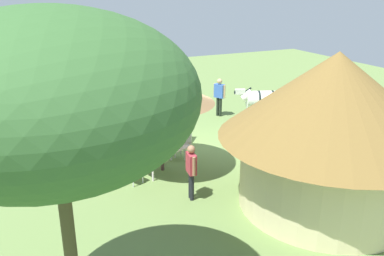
# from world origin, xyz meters

# --- Properties ---
(ground_plane) EXTENTS (36.00, 36.00, 0.00)m
(ground_plane) POSITION_xyz_m (0.00, 0.00, 0.00)
(ground_plane) COLOR olive
(thatched_hut) EXTENTS (5.58, 5.58, 4.03)m
(thatched_hut) POSITION_xyz_m (-1.04, 4.72, 2.25)
(thatched_hut) COLOR beige
(thatched_hut) RESTS_ON ground_plane
(shade_umbrella) EXTENTS (3.21, 3.21, 2.76)m
(shade_umbrella) POSITION_xyz_m (2.01, 0.96, 2.46)
(shade_umbrella) COLOR #4C3131
(shade_umbrella) RESTS_ON ground_plane
(patio_dining_table) EXTENTS (1.66, 1.32, 0.74)m
(patio_dining_table) POSITION_xyz_m (2.01, 0.96, 0.66)
(patio_dining_table) COLOR silver
(patio_dining_table) RESTS_ON ground_plane
(patio_chair_near_lawn) EXTENTS (0.59, 0.60, 0.90)m
(patio_chair_near_lawn) POSITION_xyz_m (0.96, 0.26, 0.52)
(patio_chair_near_lawn) COLOR silver
(patio_chair_near_lawn) RESTS_ON ground_plane
(patio_chair_west_end) EXTENTS (0.56, 0.57, 0.90)m
(patio_chair_west_end) POSITION_xyz_m (3.17, 1.46, 0.52)
(patio_chair_west_end) COLOR white
(patio_chair_west_end) RESTS_ON ground_plane
(guest_beside_umbrella) EXTENTS (0.39, 0.53, 1.65)m
(guest_beside_umbrella) POSITION_xyz_m (3.90, 1.13, 0.99)
(guest_beside_umbrella) COLOR black
(guest_beside_umbrella) RESTS_ON ground_plane
(guest_behind_table) EXTENTS (0.25, 0.55, 1.55)m
(guest_behind_table) POSITION_xyz_m (1.96, 2.99, 0.93)
(guest_behind_table) COLOR black
(guest_behind_table) RESTS_ON ground_plane
(standing_watcher) EXTENTS (0.40, 0.54, 1.67)m
(standing_watcher) POSITION_xyz_m (-2.27, -3.22, 1.01)
(standing_watcher) COLOR black
(standing_watcher) RESTS_ON ground_plane
(striped_lounge_chair) EXTENTS (0.87, 0.97, 0.61)m
(striped_lounge_chair) POSITION_xyz_m (0.47, -0.94, 0.25)
(striped_lounge_chair) COLOR #C14240
(striped_lounge_chair) RESTS_ON ground_plane
(zebra_nearest_camera) EXTENTS (2.04, 1.22, 1.60)m
(zebra_nearest_camera) POSITION_xyz_m (-3.32, -1.41, 1.06)
(zebra_nearest_camera) COLOR silver
(zebra_nearest_camera) RESTS_ON ground_plane
(zebra_by_umbrella) EXTENTS (1.89, 1.34, 1.53)m
(zebra_by_umbrella) POSITION_xyz_m (2.61, -1.45, 0.99)
(zebra_by_umbrella) COLOR silver
(zebra_by_umbrella) RESTS_ON ground_plane
(acacia_tree_far_lawn) EXTENTS (3.96, 3.96, 5.27)m
(acacia_tree_far_lawn) POSITION_xyz_m (5.55, 6.37, 4.07)
(acacia_tree_far_lawn) COLOR #464226
(acacia_tree_far_lawn) RESTS_ON ground_plane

